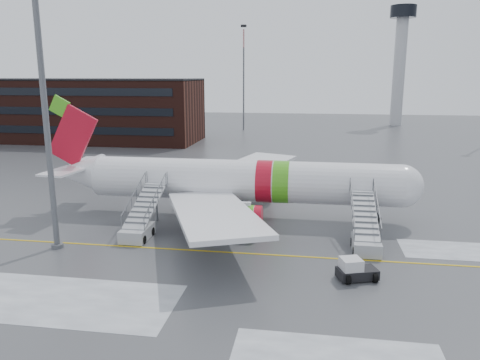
% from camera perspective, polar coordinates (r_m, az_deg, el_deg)
% --- Properties ---
extents(ground, '(260.00, 260.00, 0.00)m').
position_cam_1_polar(ground, '(36.88, -5.08, -8.01)').
color(ground, '#494C4F').
rests_on(ground, ground).
extents(airliner, '(35.03, 32.97, 11.18)m').
position_cam_1_polar(airliner, '(43.18, -0.84, -0.13)').
color(airliner, white).
rests_on(airliner, ground).
extents(airstair_fwd, '(2.05, 7.70, 3.48)m').
position_cam_1_polar(airstair_fwd, '(37.19, 15.03, -6.49)').
color(airstair_fwd, '#A7A9AE').
rests_on(airstair_fwd, ground).
extents(airstair_aft, '(2.05, 7.70, 3.48)m').
position_cam_1_polar(airstair_aft, '(39.42, -12.08, -5.23)').
color(airstair_aft, '#ABADB2').
rests_on(airstair_aft, ground).
extents(pushback_tug, '(2.84, 2.47, 1.45)m').
position_cam_1_polar(pushback_tug, '(31.76, 13.83, -10.61)').
color(pushback_tug, black).
rests_on(pushback_tug, ground).
extents(light_mast_near, '(1.20, 1.20, 24.81)m').
position_cam_1_polar(light_mast_near, '(36.79, -22.99, 11.48)').
color(light_mast_near, '#595B60').
rests_on(light_mast_near, ground).
extents(terminal_building, '(62.00, 16.11, 12.30)m').
position_cam_1_polar(terminal_building, '(103.57, -22.50, 7.98)').
color(terminal_building, '#3F1E16').
rests_on(terminal_building, ground).
extents(control_tower, '(6.40, 6.40, 30.00)m').
position_cam_1_polar(control_tower, '(130.37, 18.97, 14.57)').
color(control_tower, '#B2B5BA').
rests_on(control_tower, ground).
extents(light_mast_far_n, '(1.20, 1.20, 24.25)m').
position_cam_1_polar(light_mast_far_n, '(112.67, 0.45, 13.12)').
color(light_mast_far_n, '#595B60').
rests_on(light_mast_far_n, ground).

